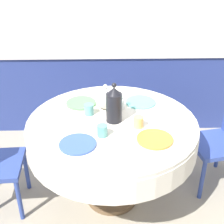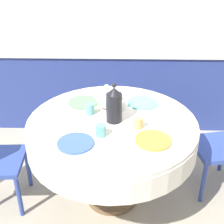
{
  "view_description": "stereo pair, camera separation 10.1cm",
  "coord_description": "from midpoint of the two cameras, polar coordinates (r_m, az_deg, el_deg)",
  "views": [
    {
      "loc": [
        -0.05,
        -2.01,
        1.97
      ],
      "look_at": [
        0.0,
        0.0,
        0.85
      ],
      "focal_mm": 50.0,
      "sensor_mm": 36.0,
      "label": 1
    },
    {
      "loc": [
        0.05,
        -2.01,
        1.97
      ],
      "look_at": [
        0.0,
        0.0,
        0.85
      ],
      "focal_mm": 50.0,
      "sensor_mm": 36.0,
      "label": 2
    }
  ],
  "objects": [
    {
      "name": "coffee_carafe",
      "position": [
        2.29,
        -0.9,
        1.32
      ],
      "size": [
        0.12,
        0.12,
        0.31
      ],
      "color": "black",
      "rests_on": "dining_table"
    },
    {
      "name": "wall_back",
      "position": [
        3.81,
        -1.51,
        19.01
      ],
      "size": [
        7.0,
        0.05,
        2.6
      ],
      "color": "silver",
      "rests_on": "ground_plane"
    },
    {
      "name": "cup_far_left",
      "position": [
        2.43,
        -5.43,
        0.44
      ],
      "size": [
        0.07,
        0.07,
        0.08
      ],
      "primitive_type": "cylinder",
      "color": "#5BA39E",
      "rests_on": "dining_table"
    },
    {
      "name": "cup_near_right",
      "position": [
        2.26,
        3.59,
        -1.85
      ],
      "size": [
        0.07,
        0.07,
        0.08
      ],
      "primitive_type": "cylinder",
      "color": "#DBB766",
      "rests_on": "dining_table"
    },
    {
      "name": "ground_plane",
      "position": [
        2.82,
        -1.06,
        -15.23
      ],
      "size": [
        12.0,
        12.0,
        0.0
      ],
      "primitive_type": "plane",
      "color": "#9E937F"
    },
    {
      "name": "cup_far_right",
      "position": [
        2.5,
        0.28,
        1.46
      ],
      "size": [
        0.07,
        0.07,
        0.08
      ],
      "primitive_type": "cylinder",
      "color": "white",
      "rests_on": "dining_table"
    },
    {
      "name": "teapot",
      "position": [
        2.47,
        -2.34,
        2.45
      ],
      "size": [
        0.23,
        0.17,
        0.22
      ],
      "color": "silver",
      "rests_on": "dining_table"
    },
    {
      "name": "cup_near_left",
      "position": [
        2.16,
        -3.13,
        -3.44
      ],
      "size": [
        0.07,
        0.07,
        0.08
      ],
      "primitive_type": "cylinder",
      "color": "#5BA39E",
      "rests_on": "dining_table"
    },
    {
      "name": "kitchen_counter",
      "position": [
        3.73,
        -1.33,
        5.27
      ],
      "size": [
        3.24,
        0.64,
        0.92
      ],
      "color": "navy",
      "rests_on": "ground_plane"
    },
    {
      "name": "plate_far_right",
      "position": [
        2.61,
        4.15,
        1.81
      ],
      "size": [
        0.25,
        0.25,
        0.01
      ],
      "primitive_type": "cylinder",
      "color": "#60BCB7",
      "rests_on": "dining_table"
    },
    {
      "name": "plate_near_right",
      "position": [
        2.15,
        6.51,
        -4.96
      ],
      "size": [
        0.25,
        0.25,
        0.01
      ],
      "primitive_type": "cylinder",
      "color": "orange",
      "rests_on": "dining_table"
    },
    {
      "name": "dining_table",
      "position": [
        2.41,
        -1.2,
        -4.27
      ],
      "size": [
        1.3,
        1.3,
        0.77
      ],
      "color": "brown",
      "rests_on": "ground_plane"
    },
    {
      "name": "plate_near_left",
      "position": [
        2.1,
        -7.68,
        -5.87
      ],
      "size": [
        0.25,
        0.25,
        0.01
      ],
      "primitive_type": "cylinder",
      "color": "#3856AD",
      "rests_on": "dining_table"
    },
    {
      "name": "plate_far_left",
      "position": [
        2.61,
        -6.79,
        1.64
      ],
      "size": [
        0.25,
        0.25,
        0.01
      ],
      "primitive_type": "cylinder",
      "color": "#5BA85B",
      "rests_on": "dining_table"
    }
  ]
}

